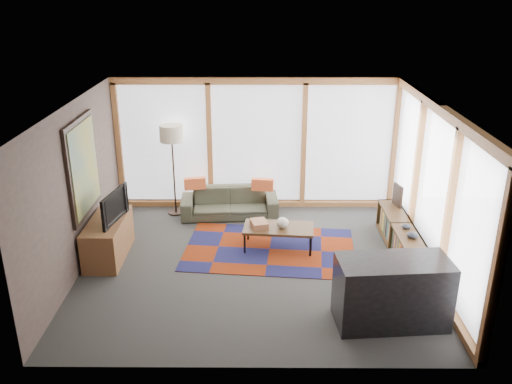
{
  "coord_description": "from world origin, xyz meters",
  "views": [
    {
      "loc": [
        0.05,
        -7.71,
        4.29
      ],
      "look_at": [
        0.0,
        0.4,
        1.1
      ],
      "focal_mm": 38.0,
      "sensor_mm": 36.0,
      "label": 1
    }
  ],
  "objects_px": {
    "floor_lamp": "(174,170)",
    "bookshelf": "(400,236)",
    "television": "(110,206)",
    "tv_console": "(108,239)",
    "bar_counter": "(392,292)",
    "coffee_table": "(278,237)",
    "sofa": "(230,203)"
  },
  "relations": [
    {
      "from": "floor_lamp",
      "to": "bookshelf",
      "type": "bearing_deg",
      "value": -21.17
    },
    {
      "from": "television",
      "to": "bar_counter",
      "type": "height_order",
      "value": "television"
    },
    {
      "from": "bookshelf",
      "to": "bar_counter",
      "type": "bearing_deg",
      "value": -106.9
    },
    {
      "from": "bookshelf",
      "to": "tv_console",
      "type": "xyz_separation_m",
      "value": [
        -4.86,
        -0.25,
        0.07
      ]
    },
    {
      "from": "coffee_table",
      "to": "bar_counter",
      "type": "xyz_separation_m",
      "value": [
        1.42,
        -2.14,
        0.27
      ]
    },
    {
      "from": "television",
      "to": "sofa",
      "type": "bearing_deg",
      "value": -35.92
    },
    {
      "from": "floor_lamp",
      "to": "sofa",
      "type": "bearing_deg",
      "value": -6.26
    },
    {
      "from": "bar_counter",
      "to": "floor_lamp",
      "type": "bearing_deg",
      "value": 128.21
    },
    {
      "from": "floor_lamp",
      "to": "bookshelf",
      "type": "height_order",
      "value": "floor_lamp"
    },
    {
      "from": "sofa",
      "to": "floor_lamp",
      "type": "distance_m",
      "value": 1.24
    },
    {
      "from": "sofa",
      "to": "tv_console",
      "type": "height_order",
      "value": "tv_console"
    },
    {
      "from": "sofa",
      "to": "coffee_table",
      "type": "bearing_deg",
      "value": -60.25
    },
    {
      "from": "sofa",
      "to": "bookshelf",
      "type": "distance_m",
      "value": 3.28
    },
    {
      "from": "sofa",
      "to": "bar_counter",
      "type": "bearing_deg",
      "value": -60.19
    },
    {
      "from": "sofa",
      "to": "television",
      "type": "distance_m",
      "value": 2.57
    },
    {
      "from": "tv_console",
      "to": "television",
      "type": "xyz_separation_m",
      "value": [
        0.09,
        -0.0,
        0.58
      ]
    },
    {
      "from": "floor_lamp",
      "to": "coffee_table",
      "type": "xyz_separation_m",
      "value": [
        1.97,
        -1.48,
        -0.69
      ]
    },
    {
      "from": "sofa",
      "to": "bookshelf",
      "type": "xyz_separation_m",
      "value": [
        2.95,
        -1.44,
        -0.01
      ]
    },
    {
      "from": "bookshelf",
      "to": "tv_console",
      "type": "bearing_deg",
      "value": -177.05
    },
    {
      "from": "tv_console",
      "to": "bar_counter",
      "type": "distance_m",
      "value": 4.6
    },
    {
      "from": "coffee_table",
      "to": "television",
      "type": "xyz_separation_m",
      "value": [
        -2.72,
        -0.33,
        0.72
      ]
    },
    {
      "from": "sofa",
      "to": "floor_lamp",
      "type": "relative_size",
      "value": 1.04
    },
    {
      "from": "television",
      "to": "bar_counter",
      "type": "distance_m",
      "value": 4.55
    },
    {
      "from": "tv_console",
      "to": "sofa",
      "type": "bearing_deg",
      "value": 41.58
    },
    {
      "from": "sofa",
      "to": "television",
      "type": "relative_size",
      "value": 2.08
    },
    {
      "from": "floor_lamp",
      "to": "bar_counter",
      "type": "distance_m",
      "value": 4.98
    },
    {
      "from": "floor_lamp",
      "to": "tv_console",
      "type": "bearing_deg",
      "value": -114.89
    },
    {
      "from": "floor_lamp",
      "to": "television",
      "type": "bearing_deg",
      "value": -112.58
    },
    {
      "from": "bookshelf",
      "to": "television",
      "type": "relative_size",
      "value": 2.32
    },
    {
      "from": "floor_lamp",
      "to": "tv_console",
      "type": "distance_m",
      "value": 2.07
    },
    {
      "from": "tv_console",
      "to": "television",
      "type": "height_order",
      "value": "television"
    },
    {
      "from": "television",
      "to": "bar_counter",
      "type": "bearing_deg",
      "value": -102.53
    }
  ]
}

